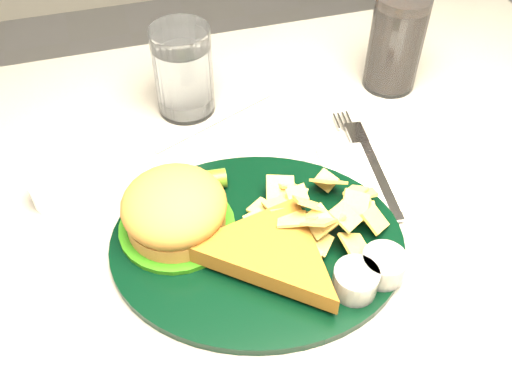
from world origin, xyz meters
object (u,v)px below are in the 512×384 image
(fork_napkin, at_px, (377,174))
(dinner_plate, at_px, (257,224))
(water_glass, at_px, (183,71))
(cola_glass, at_px, (396,42))
(table, at_px, (242,371))

(fork_napkin, bearing_deg, dinner_plate, -153.42)
(dinner_plate, height_order, water_glass, water_glass)
(dinner_plate, height_order, fork_napkin, dinner_plate)
(dinner_plate, bearing_deg, cola_glass, 56.15)
(cola_glass, xyz_separation_m, fork_napkin, (-0.10, -0.18, -0.06))
(dinner_plate, height_order, cola_glass, cola_glass)
(cola_glass, bearing_deg, fork_napkin, -119.42)
(cola_glass, bearing_deg, water_glass, 174.90)
(table, relative_size, fork_napkin, 6.79)
(water_glass, bearing_deg, fork_napkin, -45.87)
(water_glass, distance_m, cola_glass, 0.30)
(table, xyz_separation_m, dinner_plate, (0.01, -0.04, 0.41))
(table, bearing_deg, water_glass, 92.96)
(table, height_order, cola_glass, cola_glass)
(dinner_plate, relative_size, cola_glass, 2.33)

